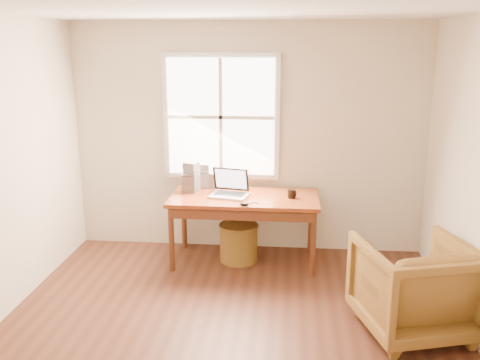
{
  "coord_description": "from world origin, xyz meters",
  "views": [
    {
      "loc": [
        0.48,
        -3.73,
        2.37
      ],
      "look_at": [
        -0.03,
        1.65,
        0.97
      ],
      "focal_mm": 40.0,
      "sensor_mm": 36.0,
      "label": 1
    }
  ],
  "objects_px": {
    "laptop": "(229,185)",
    "wicker_stool": "(239,243)",
    "desk": "(244,198)",
    "armchair": "(414,287)",
    "coffee_mug": "(291,194)",
    "cd_stack_a": "(203,175)"
  },
  "relations": [
    {
      "from": "desk",
      "to": "laptop",
      "type": "distance_m",
      "value": 0.23
    },
    {
      "from": "desk",
      "to": "cd_stack_a",
      "type": "xyz_separation_m",
      "value": [
        -0.51,
        0.31,
        0.16
      ]
    },
    {
      "from": "desk",
      "to": "wicker_stool",
      "type": "bearing_deg",
      "value": 180.0
    },
    {
      "from": "wicker_stool",
      "to": "laptop",
      "type": "bearing_deg",
      "value": -158.48
    },
    {
      "from": "laptop",
      "to": "armchair",
      "type": "bearing_deg",
      "value": -25.82
    },
    {
      "from": "laptop",
      "to": "coffee_mug",
      "type": "relative_size",
      "value": 4.05
    },
    {
      "from": "cd_stack_a",
      "to": "laptop",
      "type": "bearing_deg",
      "value": -45.75
    },
    {
      "from": "wicker_stool",
      "to": "coffee_mug",
      "type": "height_order",
      "value": "coffee_mug"
    },
    {
      "from": "armchair",
      "to": "coffee_mug",
      "type": "xyz_separation_m",
      "value": [
        -1.03,
        1.33,
        0.39
      ]
    },
    {
      "from": "laptop",
      "to": "wicker_stool",
      "type": "bearing_deg",
      "value": 33.54
    },
    {
      "from": "desk",
      "to": "armchair",
      "type": "xyz_separation_m",
      "value": [
        1.53,
        -1.36,
        -0.33
      ]
    },
    {
      "from": "armchair",
      "to": "wicker_stool",
      "type": "xyz_separation_m",
      "value": [
        -1.59,
        1.36,
        -0.2
      ]
    },
    {
      "from": "coffee_mug",
      "to": "armchair",
      "type": "bearing_deg",
      "value": -51.48
    },
    {
      "from": "desk",
      "to": "laptop",
      "type": "height_order",
      "value": "laptop"
    },
    {
      "from": "cd_stack_a",
      "to": "desk",
      "type": "bearing_deg",
      "value": -31.89
    },
    {
      "from": "wicker_stool",
      "to": "laptop",
      "type": "distance_m",
      "value": 0.69
    },
    {
      "from": "armchair",
      "to": "laptop",
      "type": "height_order",
      "value": "laptop"
    },
    {
      "from": "desk",
      "to": "coffee_mug",
      "type": "distance_m",
      "value": 0.51
    },
    {
      "from": "armchair",
      "to": "coffee_mug",
      "type": "height_order",
      "value": "coffee_mug"
    },
    {
      "from": "desk",
      "to": "wicker_stool",
      "type": "xyz_separation_m",
      "value": [
        -0.06,
        0.0,
        -0.52
      ]
    },
    {
      "from": "wicker_stool",
      "to": "cd_stack_a",
      "type": "height_order",
      "value": "cd_stack_a"
    },
    {
      "from": "desk",
      "to": "laptop",
      "type": "bearing_deg",
      "value": -166.35
    }
  ]
}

